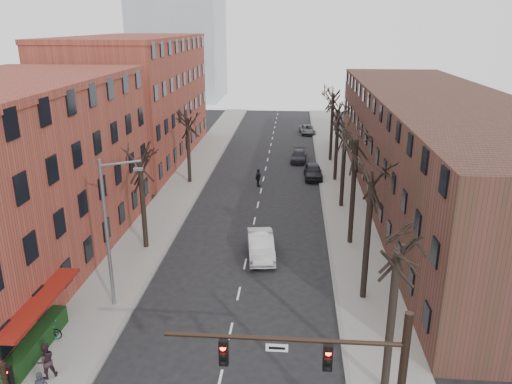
% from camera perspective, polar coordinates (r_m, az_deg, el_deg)
% --- Properties ---
extents(sidewalk_left, '(4.00, 90.00, 0.15)m').
position_cam_1_polar(sidewalk_left, '(53.73, -7.76, 1.44)').
color(sidewalk_left, gray).
rests_on(sidewalk_left, ground).
extents(sidewalk_right, '(4.00, 90.00, 0.15)m').
position_cam_1_polar(sidewalk_right, '(52.77, 9.50, 1.03)').
color(sidewalk_right, gray).
rests_on(sidewalk_right, ground).
extents(building_left_near, '(12.00, 26.00, 12.00)m').
position_cam_1_polar(building_left_near, '(37.06, -26.95, 1.14)').
color(building_left_near, brown).
rests_on(building_left_near, ground).
extents(building_left_far, '(12.00, 28.00, 14.00)m').
position_cam_1_polar(building_left_far, '(62.78, -13.59, 10.10)').
color(building_left_far, brown).
rests_on(building_left_far, ground).
extents(building_right, '(12.00, 50.00, 10.00)m').
position_cam_1_polar(building_right, '(48.13, 19.84, 4.53)').
color(building_right, '#4B2923').
rests_on(building_right, ground).
extents(awning_left, '(1.20, 7.00, 0.15)m').
position_cam_1_polar(awning_left, '(29.29, -22.79, -15.85)').
color(awning_left, maroon).
rests_on(awning_left, ground).
extents(hedge, '(0.80, 6.00, 1.00)m').
position_cam_1_polar(hedge, '(28.27, -24.07, -15.81)').
color(hedge, '#153713').
rests_on(hedge, sidewalk_left).
extents(tree_right_b, '(5.20, 5.20, 10.80)m').
position_cam_1_polar(tree_right_b, '(31.74, 12.08, -11.82)').
color(tree_right_b, black).
rests_on(tree_right_b, ground).
extents(tree_right_c, '(5.20, 5.20, 11.60)m').
position_cam_1_polar(tree_right_c, '(38.80, 10.64, -5.82)').
color(tree_right_c, black).
rests_on(tree_right_c, ground).
extents(tree_right_d, '(5.20, 5.20, 10.00)m').
position_cam_1_polar(tree_right_d, '(46.16, 9.68, -1.69)').
color(tree_right_d, black).
rests_on(tree_right_d, ground).
extents(tree_right_e, '(5.20, 5.20, 10.80)m').
position_cam_1_polar(tree_right_e, '(53.70, 8.98, 1.29)').
color(tree_right_e, black).
rests_on(tree_right_e, ground).
extents(tree_right_f, '(5.20, 5.20, 11.60)m').
position_cam_1_polar(tree_right_f, '(61.36, 8.46, 3.53)').
color(tree_right_f, black).
rests_on(tree_right_f, ground).
extents(tree_left_a, '(5.20, 5.20, 9.50)m').
position_cam_1_polar(tree_left_a, '(38.29, -12.41, -6.28)').
color(tree_left_a, black).
rests_on(tree_left_a, ground).
extents(tree_left_b, '(5.20, 5.20, 9.50)m').
position_cam_1_polar(tree_left_b, '(52.74, -7.55, 1.03)').
color(tree_left_b, black).
rests_on(tree_left_b, ground).
extents(signal_mast_arm, '(8.14, 0.30, 7.20)m').
position_cam_1_polar(signal_mast_arm, '(18.36, 11.22, -20.61)').
color(signal_mast_arm, black).
rests_on(signal_mast_arm, ground).
extents(streetlight, '(2.45, 0.22, 9.03)m').
position_cam_1_polar(streetlight, '(29.22, -16.41, -3.98)').
color(streetlight, slate).
rests_on(streetlight, ground).
extents(silver_sedan, '(2.44, 5.30, 1.68)m').
position_cam_1_polar(silver_sedan, '(35.85, 0.55, -6.11)').
color(silver_sedan, '#B4B7BB').
rests_on(silver_sedan, ground).
extents(parked_car_near, '(2.06, 4.73, 1.58)m').
position_cam_1_polar(parked_car_near, '(54.00, 6.54, 2.38)').
color(parked_car_near, black).
rests_on(parked_car_near, ground).
extents(parked_car_mid, '(2.07, 4.57, 1.30)m').
position_cam_1_polar(parked_car_mid, '(60.58, 4.92, 4.11)').
color(parked_car_mid, black).
rests_on(parked_car_mid, ground).
extents(parked_car_far, '(2.52, 4.74, 1.27)m').
position_cam_1_polar(parked_car_far, '(76.19, 5.89, 7.11)').
color(parked_car_far, '#4E5055').
rests_on(parked_car_far, ground).
extents(pedestrian_b, '(1.11, 1.09, 1.80)m').
position_cam_1_polar(pedestrian_b, '(26.34, -22.91, -17.35)').
color(pedestrian_b, black).
rests_on(pedestrian_b, sidewalk_left).
extents(pedestrian_crossing, '(0.85, 1.19, 1.87)m').
position_cam_1_polar(pedestrian_crossing, '(50.90, 0.26, 1.65)').
color(pedestrian_crossing, black).
rests_on(pedestrian_crossing, ground).
extents(bicycle, '(1.84, 0.68, 0.96)m').
position_cam_1_polar(bicycle, '(29.33, -22.96, -14.36)').
color(bicycle, gray).
rests_on(bicycle, sidewalk_left).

